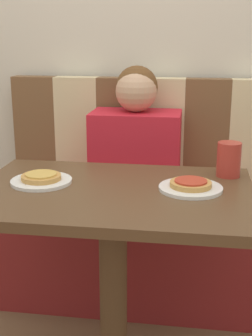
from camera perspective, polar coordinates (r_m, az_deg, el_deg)
wall_back at (r=2.41m, az=2.21°, el=16.32°), size 7.00×0.05×2.60m
booth_seat at (r=2.37m, az=1.13°, el=-10.41°), size 1.30×0.47×0.47m
booth_backrest at (r=2.36m, az=1.80°, el=3.50°), size 1.30×0.09×0.62m
dining_table at (r=1.63m, az=-1.63°, el=-6.49°), size 0.96×0.66×0.78m
person at (r=2.18m, az=1.22°, el=2.58°), size 0.41×0.25×0.68m
plate_left at (r=1.69m, az=-10.27°, el=-1.58°), size 0.22×0.22×0.01m
plate_right at (r=1.60m, az=7.87°, el=-2.44°), size 0.22×0.22×0.01m
pizza_left at (r=1.68m, az=-10.30°, el=-1.05°), size 0.14×0.14×0.02m
pizza_right at (r=1.59m, az=7.89°, el=-1.88°), size 0.14×0.14×0.02m
drinking_cup at (r=1.76m, az=12.43°, el=1.02°), size 0.09×0.09×0.13m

